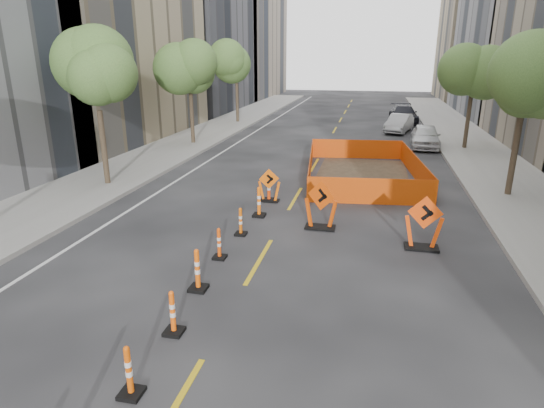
% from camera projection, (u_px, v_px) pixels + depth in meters
% --- Properties ---
extents(ground_plane, '(140.00, 140.00, 0.00)m').
position_uv_depth(ground_plane, '(211.00, 344.00, 9.08)').
color(ground_plane, black).
extents(sidewalk_left, '(4.00, 90.00, 0.15)m').
position_uv_depth(sidewalk_left, '(120.00, 173.00, 22.04)').
color(sidewalk_left, gray).
rests_on(sidewalk_left, ground).
extents(sidewalk_right, '(4.00, 90.00, 0.15)m').
position_uv_depth(sidewalk_right, '(523.00, 196.00, 18.34)').
color(sidewalk_right, gray).
rests_on(sidewalk_right, ground).
extents(bld_left_d, '(12.00, 16.00, 14.00)m').
position_uv_depth(bld_left_d, '(182.00, 40.00, 46.76)').
color(bld_left_d, '#4C4C51').
rests_on(bld_left_d, ground).
extents(bld_left_e, '(12.00, 20.00, 20.00)m').
position_uv_depth(bld_left_e, '(229.00, 20.00, 61.03)').
color(bld_left_e, gray).
rests_on(bld_left_e, ground).
extents(bld_right_e, '(12.00, 14.00, 16.00)m').
position_uv_depth(bld_right_e, '(494.00, 34.00, 57.44)').
color(bld_right_e, tan).
rests_on(bld_right_e, ground).
extents(tree_l_b, '(2.80, 2.80, 5.95)m').
position_uv_depth(tree_l_b, '(96.00, 80.00, 18.68)').
color(tree_l_b, '#382B1E').
rests_on(tree_l_b, ground).
extents(tree_l_c, '(2.80, 2.80, 5.95)m').
position_uv_depth(tree_l_c, '(189.00, 72.00, 27.95)').
color(tree_l_c, '#382B1E').
rests_on(tree_l_c, ground).
extents(tree_l_d, '(2.80, 2.80, 5.95)m').
position_uv_depth(tree_l_d, '(236.00, 68.00, 37.23)').
color(tree_l_d, '#382B1E').
rests_on(tree_l_d, ground).
extents(tree_r_b, '(2.80, 2.80, 5.95)m').
position_uv_depth(tree_r_b, '(526.00, 83.00, 17.07)').
color(tree_r_b, '#382B1E').
rests_on(tree_r_b, ground).
extents(tree_r_c, '(2.80, 2.80, 5.95)m').
position_uv_depth(tree_r_c, '(474.00, 73.00, 26.35)').
color(tree_r_c, '#382B1E').
rests_on(tree_r_c, ground).
extents(channelizer_2, '(0.38, 0.38, 0.97)m').
position_uv_depth(channelizer_2, '(129.00, 371.00, 7.58)').
color(channelizer_2, '#DA5009').
rests_on(channelizer_2, ground).
extents(channelizer_3, '(0.39, 0.39, 0.98)m').
position_uv_depth(channelizer_3, '(173.00, 312.00, 9.30)').
color(channelizer_3, '#F6560A').
rests_on(channelizer_3, ground).
extents(channelizer_4, '(0.43, 0.43, 1.09)m').
position_uv_depth(channelizer_4, '(197.00, 270.00, 11.03)').
color(channelizer_4, '#EF580A').
rests_on(channelizer_4, ground).
extents(channelizer_5, '(0.36, 0.36, 0.92)m').
position_uv_depth(channelizer_5, '(219.00, 243.00, 12.79)').
color(channelizer_5, '#E14709').
rests_on(channelizer_5, ground).
extents(channelizer_6, '(0.36, 0.36, 0.92)m').
position_uv_depth(channelizer_6, '(241.00, 221.00, 14.48)').
color(channelizer_6, '#D75809').
rests_on(channelizer_6, ground).
extents(channelizer_7, '(0.44, 0.44, 1.11)m').
position_uv_depth(channelizer_7, '(259.00, 202.00, 16.14)').
color(channelizer_7, '#FF630A').
rests_on(channelizer_7, ground).
extents(channelizer_8, '(0.44, 0.44, 1.11)m').
position_uv_depth(channelizer_8, '(269.00, 187.00, 17.86)').
color(channelizer_8, '#E13C09').
rests_on(channelizer_8, ground).
extents(chevron_sign_left, '(1.03, 0.85, 1.33)m').
position_uv_depth(chevron_sign_left, '(269.00, 185.00, 17.77)').
color(chevron_sign_left, '#F05F0A').
rests_on(chevron_sign_left, ground).
extents(chevron_sign_center, '(1.28, 1.06, 1.66)m').
position_uv_depth(chevron_sign_center, '(321.00, 205.00, 14.90)').
color(chevron_sign_center, '#D64409').
rests_on(chevron_sign_center, ground).
extents(chevron_sign_right, '(1.14, 0.73, 1.65)m').
position_uv_depth(chevron_sign_right, '(424.00, 223.00, 13.33)').
color(chevron_sign_right, '#F2440A').
rests_on(chevron_sign_right, ground).
extents(safety_fence, '(5.78, 8.82, 1.04)m').
position_uv_depth(safety_fence, '(362.00, 166.00, 21.40)').
color(safety_fence, '#F44E0C').
rests_on(safety_fence, ground).
extents(parked_car_near, '(1.88, 4.25, 1.42)m').
position_uv_depth(parked_car_near, '(425.00, 136.00, 28.26)').
color(parked_car_near, silver).
rests_on(parked_car_near, ground).
extents(parked_car_mid, '(2.40, 4.26, 1.33)m').
position_uv_depth(parked_car_mid, '(399.00, 123.00, 33.86)').
color(parked_car_mid, '#9D9EA2').
rests_on(parked_car_mid, ground).
extents(parked_car_far, '(2.40, 5.21, 1.47)m').
position_uv_depth(parked_car_far, '(403.00, 114.00, 38.50)').
color(parked_car_far, black).
rests_on(parked_car_far, ground).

